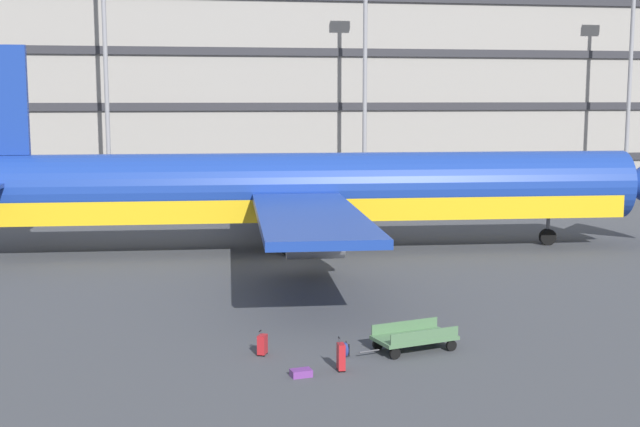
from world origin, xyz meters
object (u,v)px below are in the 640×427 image
Objects in this scene: airliner at (304,191)px; suitcase_small at (262,344)px; baggage_cart at (414,337)px; suitcase_orange at (341,356)px; suitcase_large at (301,373)px; backpack_scuffed at (345,350)px.

airliner reaches higher than suitcase_small.
baggage_cart is at bearing -87.35° from airliner.
suitcase_orange is 3.17m from baggage_cart.
suitcase_orange is at bearing 14.48° from suitcase_large.
suitcase_large is 1.32× the size of backpack_scuffed.
suitcase_large is (0.91, -2.24, -0.25)m from suitcase_small.
suitcase_large is at bearing -98.63° from airliner.
suitcase_orange is 0.31× the size of baggage_cart.
suitcase_large is at bearing -67.83° from suitcase_small.
suitcase_orange is (-1.86, -20.17, -2.73)m from airliner.
backpack_scuffed is at bearing -13.73° from suitcase_small.
suitcase_small is at bearing 112.17° from suitcase_large.
baggage_cart is at bearing -3.38° from suitcase_small.
baggage_cart reaches higher than backpack_scuffed.
baggage_cart reaches higher than suitcase_large.
suitcase_orange is 1.37m from backpack_scuffed.
suitcase_small is 2.89m from suitcase_orange.
suitcase_orange reaches higher than suitcase_small.
airliner is 18.76m from baggage_cart.
airliner is 51.11× the size of suitcase_small.
backpack_scuffed is (1.63, 1.62, 0.12)m from suitcase_large.
airliner is 78.26× the size of backpack_scuffed.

